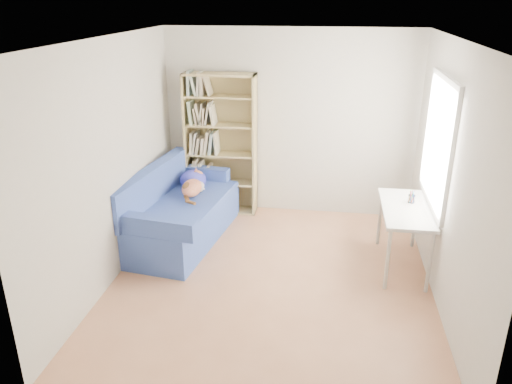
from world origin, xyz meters
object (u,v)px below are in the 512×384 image
desk (405,214)px  pen_cup (412,198)px  sofa (179,212)px  bookshelf (221,150)px

desk → pen_cup: 0.22m
desk → sofa: bearing=173.3°
sofa → bookshelf: bearing=77.6°
sofa → desk: 2.81m
sofa → pen_cup: size_ratio=13.58×
bookshelf → pen_cup: bookshelf is taller
desk → pen_cup: (0.07, 0.16, 0.13)m
sofa → desk: (2.78, -0.33, 0.31)m
bookshelf → pen_cup: (2.49, -1.14, -0.12)m
pen_cup → sofa: bearing=176.6°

